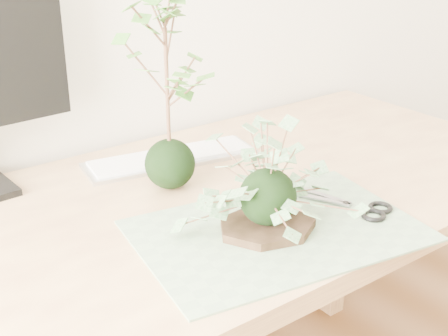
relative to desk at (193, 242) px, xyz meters
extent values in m
cube|color=tan|center=(0.00, 0.00, 0.07)|extent=(1.60, 0.70, 0.04)
cube|color=tan|center=(0.74, 0.29, -0.30)|extent=(0.06, 0.06, 0.70)
cube|color=gray|center=(0.05, -0.18, 0.09)|extent=(0.53, 0.40, 0.00)
cylinder|color=black|center=(0.04, -0.17, 0.10)|extent=(0.22, 0.22, 0.01)
sphere|color=black|center=(0.04, -0.17, 0.16)|extent=(0.10, 0.10, 0.10)
sphere|color=black|center=(0.00, 0.08, 0.14)|extent=(0.10, 0.10, 0.10)
cylinder|color=brown|center=(0.00, 0.08, 0.28)|extent=(0.01, 0.01, 0.25)
cube|color=#B4B4B4|center=(0.08, 0.20, 0.09)|extent=(0.40, 0.18, 0.01)
cube|color=white|center=(0.08, 0.20, 0.10)|extent=(0.37, 0.15, 0.01)
cube|color=gray|center=(0.21, -0.14, 0.09)|extent=(0.06, 0.10, 0.00)
cube|color=gray|center=(0.23, -0.14, 0.09)|extent=(0.04, 0.11, 0.00)
torus|color=black|center=(0.20, -0.25, 0.10)|extent=(0.06, 0.06, 0.01)
torus|color=black|center=(0.24, -0.25, 0.10)|extent=(0.06, 0.06, 0.01)
camera|label=1|loc=(-0.59, -0.89, 0.62)|focal=50.00mm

